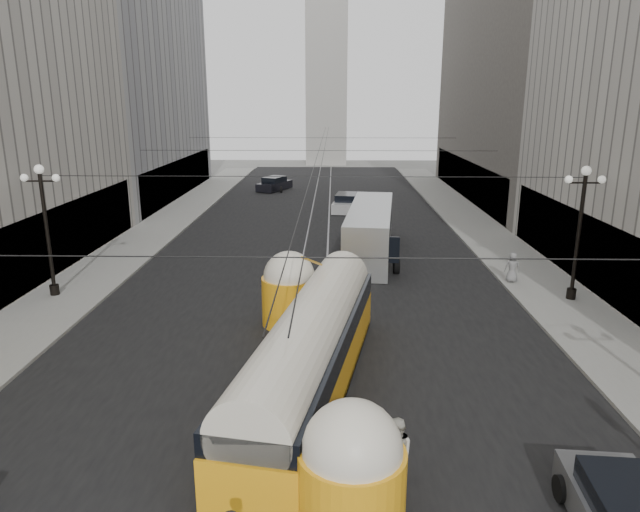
{
  "coord_description": "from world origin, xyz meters",
  "views": [
    {
      "loc": [
        1.09,
        -8.27,
        9.4
      ],
      "look_at": [
        0.6,
        12.94,
        3.59
      ],
      "focal_mm": 32.0,
      "sensor_mm": 36.0,
      "label": 1
    }
  ],
  "objects_px": {
    "streetcar": "(310,350)",
    "pedestrian_crossing_b": "(397,452)",
    "pedestrian_sidewalk_right": "(512,267)",
    "city_bus": "(370,229)"
  },
  "relations": [
    {
      "from": "streetcar",
      "to": "pedestrian_sidewalk_right",
      "type": "height_order",
      "value": "streetcar"
    },
    {
      "from": "streetcar",
      "to": "pedestrian_sidewalk_right",
      "type": "bearing_deg",
      "value": 49.68
    },
    {
      "from": "streetcar",
      "to": "city_bus",
      "type": "xyz_separation_m",
      "value": [
        3.02,
        17.77,
        0.06
      ]
    },
    {
      "from": "city_bus",
      "to": "streetcar",
      "type": "bearing_deg",
      "value": -99.65
    },
    {
      "from": "streetcar",
      "to": "city_bus",
      "type": "relative_size",
      "value": 1.22
    },
    {
      "from": "streetcar",
      "to": "pedestrian_crossing_b",
      "type": "bearing_deg",
      "value": -62.13
    },
    {
      "from": "streetcar",
      "to": "city_bus",
      "type": "bearing_deg",
      "value": 80.35
    },
    {
      "from": "streetcar",
      "to": "city_bus",
      "type": "distance_m",
      "value": 18.02
    },
    {
      "from": "city_bus",
      "to": "pedestrian_sidewalk_right",
      "type": "xyz_separation_m",
      "value": [
        7.09,
        -5.85,
        -0.72
      ]
    },
    {
      "from": "pedestrian_crossing_b",
      "to": "city_bus",
      "type": "bearing_deg",
      "value": 161.53
    }
  ]
}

